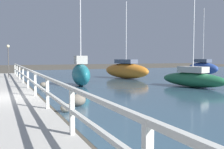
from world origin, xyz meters
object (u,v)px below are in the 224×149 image
at_px(sailboat_blue, 203,68).
at_px(sailboat_green, 193,78).
at_px(sailboat_teal, 81,73).
at_px(dock_lamp, 8,53).
at_px(sailboat_orange, 126,70).

distance_m(sailboat_blue, sailboat_green, 13.89).
bearing_deg(sailboat_blue, sailboat_teal, -169.09).
bearing_deg(dock_lamp, sailboat_blue, -0.04).
distance_m(dock_lamp, sailboat_orange, 10.65).
bearing_deg(dock_lamp, sailboat_orange, -8.35).
height_order(sailboat_teal, sailboat_blue, sailboat_blue).
relative_size(dock_lamp, sailboat_teal, 0.39).
height_order(dock_lamp, sailboat_green, sailboat_green).
distance_m(sailboat_teal, sailboat_blue, 17.68).
relative_size(dock_lamp, sailboat_orange, 0.38).
bearing_deg(sailboat_orange, sailboat_teal, -162.09).
xyz_separation_m(dock_lamp, sailboat_green, (11.38, -9.82, -1.81)).
distance_m(sailboat_teal, sailboat_green, 7.78).
xyz_separation_m(dock_lamp, sailboat_teal, (4.59, -6.03, -1.51)).
bearing_deg(sailboat_teal, sailboat_green, -24.80).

